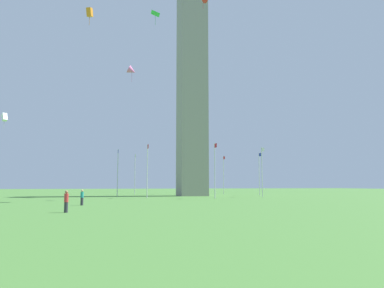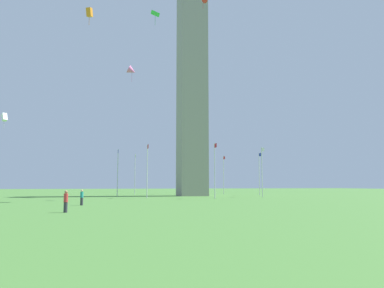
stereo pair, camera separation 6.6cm
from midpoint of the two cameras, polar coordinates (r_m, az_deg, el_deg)
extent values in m
plane|color=#3D6B2D|center=(70.92, 0.03, -8.14)|extent=(260.00, 260.00, 0.00)
cube|color=gray|center=(73.39, 0.03, 8.59)|extent=(5.28, 5.28, 42.26)
cylinder|color=silver|center=(57.26, 3.61, -4.18)|extent=(0.14, 0.14, 8.71)
cube|color=red|center=(57.02, 3.76, -0.24)|extent=(1.00, 0.03, 0.64)
cylinder|color=silver|center=(64.87, 10.96, -4.34)|extent=(0.14, 0.14, 8.71)
cube|color=white|center=(64.63, 11.10, -0.86)|extent=(1.00, 0.03, 0.64)
cylinder|color=silver|center=(75.76, 10.55, -4.63)|extent=(0.14, 0.14, 8.71)
cube|color=#1E2D99|center=(75.47, 10.66, -1.65)|extent=(1.00, 0.03, 0.64)
cylinder|color=silver|center=(83.50, 5.01, -4.87)|extent=(0.14, 0.14, 8.71)
cube|color=red|center=(83.18, 5.11, -2.17)|extent=(1.00, 0.03, 0.64)
cylinder|color=silver|center=(84.78, -2.40, -4.91)|extent=(0.14, 0.14, 8.71)
cube|color=#1E2D99|center=(84.43, -2.31, -2.25)|extent=(1.00, 0.03, 0.64)
cylinder|color=silver|center=(79.10, -8.93, -4.73)|extent=(0.14, 0.14, 8.71)
cube|color=white|center=(78.76, -8.84, -1.88)|extent=(1.00, 0.03, 0.64)
cylinder|color=silver|center=(68.75, -11.58, -4.43)|extent=(0.14, 0.14, 8.71)
cube|color=#1E2D99|center=(68.44, -11.48, -1.15)|extent=(1.00, 0.03, 0.64)
cylinder|color=silver|center=(59.10, -7.01, -4.22)|extent=(0.14, 0.14, 8.71)
cube|color=red|center=(58.83, -6.89, -0.39)|extent=(1.00, 0.03, 0.64)
cylinder|color=#2D2D38|center=(39.97, -16.90, -8.63)|extent=(0.29, 0.29, 0.80)
cylinder|color=teal|center=(39.94, -16.87, -7.63)|extent=(0.32, 0.32, 0.60)
sphere|color=tan|center=(39.93, -16.85, -7.03)|extent=(0.24, 0.24, 0.24)
cylinder|color=#2D2D38|center=(30.07, -19.18, -9.38)|extent=(0.29, 0.29, 0.80)
cylinder|color=red|center=(30.04, -19.13, -7.98)|extent=(0.32, 0.32, 0.67)
sphere|color=#936B4C|center=(30.03, -19.10, -7.12)|extent=(0.24, 0.24, 0.24)
cube|color=white|center=(53.12, -27.35, 3.77)|extent=(1.02, 0.93, 1.10)
cylinder|color=#A7A7A7|center=(52.99, -27.40, 2.85)|extent=(0.04, 0.04, 1.29)
cube|color=orange|center=(47.66, -15.77, 19.28)|extent=(0.98, 0.87, 1.14)
cylinder|color=#A75C15|center=(47.27, -15.81, 18.28)|extent=(0.04, 0.04, 1.37)
cube|color=green|center=(54.79, -5.76, 19.70)|extent=(1.30, 1.24, 0.44)
cylinder|color=#208035|center=(54.36, -5.77, 18.77)|extent=(0.04, 0.04, 1.48)
cone|color=red|center=(61.87, 1.77, 21.73)|extent=(1.61, 1.65, 1.33)
cylinder|color=maroon|center=(61.47, 1.77, 21.02)|extent=(0.04, 0.04, 1.29)
cone|color=pink|center=(67.55, -9.40, 11.27)|extent=(1.61, 1.97, 1.92)
cylinder|color=#A44A79|center=(67.21, -9.42, 10.32)|extent=(0.04, 0.04, 1.76)
camera|label=1|loc=(0.03, -89.97, 0.00)|focal=33.97mm
camera|label=2|loc=(0.03, 90.03, 0.00)|focal=33.97mm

